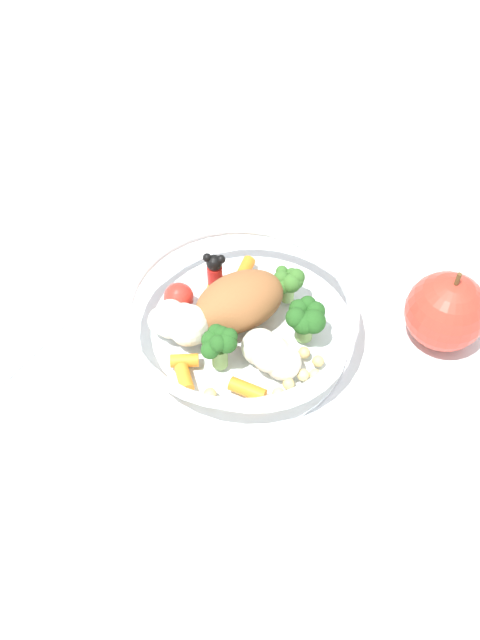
{
  "coord_description": "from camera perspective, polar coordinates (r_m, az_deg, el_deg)",
  "views": [
    {
      "loc": [
        0.23,
        -0.29,
        0.46
      ],
      "look_at": [
        0.01,
        -0.01,
        0.03
      ],
      "focal_mm": 36.88,
      "sensor_mm": 36.0,
      "label": 1
    }
  ],
  "objects": [
    {
      "name": "ground_plane",
      "position": [
        0.59,
        -0.03,
        -0.37
      ],
      "size": [
        2.4,
        2.4,
        0.0
      ],
      "primitive_type": "plane",
      "color": "white"
    },
    {
      "name": "loose_apple",
      "position": [
        0.58,
        17.41,
        0.71
      ],
      "size": [
        0.07,
        0.07,
        0.08
      ],
      "color": "#BC3828",
      "rests_on": "ground_plane"
    },
    {
      "name": "food_container",
      "position": [
        0.56,
        -0.16,
        0.11
      ],
      "size": [
        0.2,
        0.2,
        0.05
      ],
      "color": "white",
      "rests_on": "ground_plane"
    }
  ]
}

